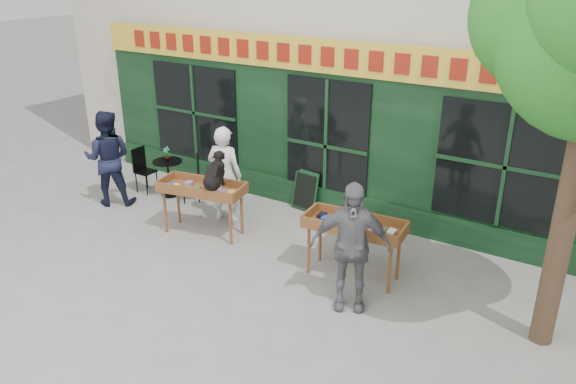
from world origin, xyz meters
name	(u,v)px	position (x,y,z in m)	size (l,w,h in m)	color
ground	(257,261)	(0.00, 0.00, 0.00)	(80.00, 80.00, 0.00)	slate
book_cart_center	(202,191)	(-1.39, 0.35, 0.82)	(1.59, 0.89, 0.99)	brown
dog	(214,170)	(-1.04, 0.30, 1.29)	(0.34, 0.60, 0.60)	black
woman	(225,175)	(-1.39, 1.00, 0.92)	(0.67, 0.44, 1.83)	silver
book_cart_right	(354,228)	(1.52, 0.42, 0.82)	(1.55, 0.75, 0.99)	brown
man_right	(350,246)	(1.82, -0.33, 0.94)	(1.10, 0.46, 1.88)	#5A5A5F
bistro_table	(168,171)	(-3.14, 1.31, 0.54)	(0.60, 0.60, 0.76)	black
bistro_chair_left	(142,166)	(-3.78, 1.21, 0.56)	(0.37, 0.36, 0.95)	black
bistro_chair_right	(194,174)	(-2.53, 1.43, 0.56)	(0.51, 0.51, 0.95)	black
potted_plant	(167,154)	(-3.14, 1.31, 0.91)	(0.16, 0.11, 0.30)	gray
man_left	(108,158)	(-3.84, 0.41, 0.95)	(0.93, 0.72, 1.91)	black
chalkboard	(305,191)	(-0.38, 2.19, 0.40)	(0.58, 0.26, 0.79)	black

